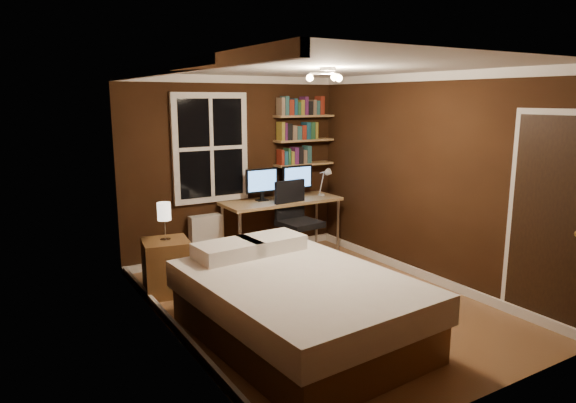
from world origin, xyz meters
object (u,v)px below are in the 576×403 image
bedside_lamp (164,222)px  bed (297,305)px  desk_lamp (325,181)px  radiator (206,239)px  desk (282,204)px  nightstand (167,267)px  monitor_right (297,181)px  monitor_left (262,185)px  office_chair (297,231)px

bedside_lamp → bed: bearing=-69.0°
bed → desk_lamp: (1.87, 2.21, 0.70)m
radiator → bedside_lamp: bearing=-135.3°
desk → desk_lamp: bearing=-9.1°
nightstand → radiator: bearing=54.0°
monitor_right → desk: bearing=-164.9°
bed → monitor_right: monitor_right is taller
monitor_left → monitor_right: bearing=0.0°
radiator → monitor_left: monitor_left is taller
bedside_lamp → desk_lamp: size_ratio=0.99×
bed → monitor_right: (1.52, 2.40, 0.70)m
bed → office_chair: bearing=53.7°
bedside_lamp → desk: (1.87, 0.58, -0.10)m
radiator → desk: bearing=-11.8°
monitor_left → radiator: bearing=170.3°
monitor_right → monitor_left: bearing=180.0°
monitor_right → office_chair: size_ratio=0.44×
desk_lamp → radiator: bearing=169.3°
nightstand → office_chair: size_ratio=0.56×
desk → desk_lamp: size_ratio=3.85×
nightstand → bedside_lamp: bearing=0.0°
monitor_left → monitor_right: size_ratio=1.00×
monitor_left → office_chair: (0.28, -0.48, -0.59)m
nightstand → office_chair: (1.88, 0.19, 0.12)m
monitor_left → bed: bearing=-111.4°
nightstand → desk_lamp: size_ratio=1.43×
bedside_lamp → radiator: size_ratio=0.66×
monitor_left → office_chair: monitor_left is taller
bed → desk: 2.64m
bedside_lamp → monitor_left: monitor_left is taller
desk → monitor_left: bearing=162.4°
desk → office_chair: office_chair is taller
office_chair → bedside_lamp: bearing=179.6°
radiator → monitor_right: bearing=-5.6°
bedside_lamp → office_chair: 1.94m
nightstand → bedside_lamp: 0.53m
radiator → desk: size_ratio=0.39×
office_chair → monitor_left: bearing=114.0°
monitor_right → office_chair: (-0.30, -0.48, -0.59)m
bed → radiator: size_ratio=3.58×
bed → desk: desk is taller
bedside_lamp → monitor_left: size_ratio=0.90×
bedside_lamp → desk: 1.96m
nightstand → monitor_right: 2.39m
bed → nightstand: 1.86m
radiator → monitor_right: size_ratio=1.36×
nightstand → desk_lamp: desk_lamp is taller
monitor_right → desk_lamp: size_ratio=1.10×
bed → nightstand: (-0.67, 1.73, -0.02)m
nightstand → bed: bearing=-59.7°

